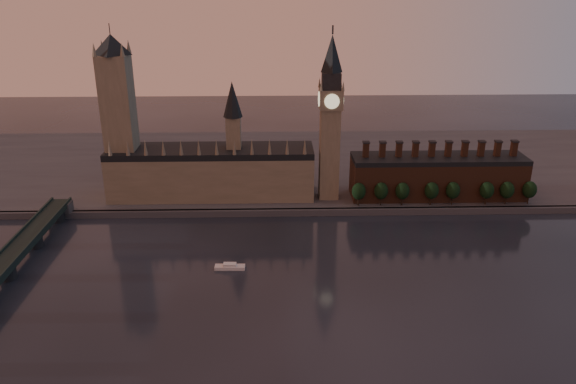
{
  "coord_description": "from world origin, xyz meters",
  "views": [
    {
      "loc": [
        -24.63,
        -226.2,
        139.51
      ],
      "look_at": [
        -17.41,
        55.0,
        29.17
      ],
      "focal_mm": 35.0,
      "sensor_mm": 36.0,
      "label": 1
    }
  ],
  "objects": [
    {
      "name": "ground",
      "position": [
        0.0,
        0.0,
        0.0
      ],
      "size": [
        900.0,
        900.0,
        0.0
      ],
      "primitive_type": "plane",
      "color": "black",
      "rests_on": "ground"
    },
    {
      "name": "north_bank",
      "position": [
        0.0,
        178.04,
        2.0
      ],
      "size": [
        900.0,
        182.0,
        4.0
      ],
      "color": "#4A4A4F",
      "rests_on": "ground"
    },
    {
      "name": "palace_of_westminster",
      "position": [
        -64.41,
        114.91,
        21.63
      ],
      "size": [
        130.0,
        30.3,
        74.0
      ],
      "color": "gray",
      "rests_on": "north_bank"
    },
    {
      "name": "victoria_tower",
      "position": [
        -120.0,
        115.0,
        59.09
      ],
      "size": [
        24.0,
        24.0,
        108.0
      ],
      "color": "gray",
      "rests_on": "north_bank"
    },
    {
      "name": "big_ben",
      "position": [
        10.0,
        110.0,
        56.83
      ],
      "size": [
        15.0,
        15.0,
        107.0
      ],
      "color": "gray",
      "rests_on": "north_bank"
    },
    {
      "name": "chimney_block",
      "position": [
        80.0,
        110.0,
        17.82
      ],
      "size": [
        110.0,
        25.0,
        37.0
      ],
      "color": "#553120",
      "rests_on": "north_bank"
    },
    {
      "name": "embankment_tree_0",
      "position": [
        27.35,
        95.0,
        13.47
      ],
      "size": [
        8.6,
        8.6,
        14.88
      ],
      "color": "black",
      "rests_on": "north_bank"
    },
    {
      "name": "embankment_tree_1",
      "position": [
        41.32,
        95.34,
        13.47
      ],
      "size": [
        8.6,
        8.6,
        14.88
      ],
      "color": "black",
      "rests_on": "north_bank"
    },
    {
      "name": "embankment_tree_2",
      "position": [
        54.49,
        94.86,
        13.47
      ],
      "size": [
        8.6,
        8.6,
        14.88
      ],
      "color": "black",
      "rests_on": "north_bank"
    },
    {
      "name": "embankment_tree_3",
      "position": [
        72.74,
        95.01,
        13.47
      ],
      "size": [
        8.6,
        8.6,
        14.88
      ],
      "color": "black",
      "rests_on": "north_bank"
    },
    {
      "name": "embankment_tree_4",
      "position": [
        86.04,
        95.07,
        13.47
      ],
      "size": [
        8.6,
        8.6,
        14.88
      ],
      "color": "black",
      "rests_on": "north_bank"
    },
    {
      "name": "embankment_tree_5",
      "position": [
        107.22,
        94.76,
        13.47
      ],
      "size": [
        8.6,
        8.6,
        14.88
      ],
      "color": "black",
      "rests_on": "north_bank"
    },
    {
      "name": "embankment_tree_6",
      "position": [
        119.9,
        94.81,
        13.47
      ],
      "size": [
        8.6,
        8.6,
        14.88
      ],
      "color": "black",
      "rests_on": "north_bank"
    },
    {
      "name": "embankment_tree_7",
      "position": [
        134.19,
        95.07,
        13.47
      ],
      "size": [
        8.6,
        8.6,
        14.88
      ],
      "color": "black",
      "rests_on": "north_bank"
    },
    {
      "name": "river_boat",
      "position": [
        -47.57,
        23.91,
        1.16
      ],
      "size": [
        15.32,
        4.76,
        3.04
      ],
      "rotation": [
        0.0,
        0.0,
        -0.03
      ],
      "color": "silver",
      "rests_on": "ground"
    }
  ]
}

